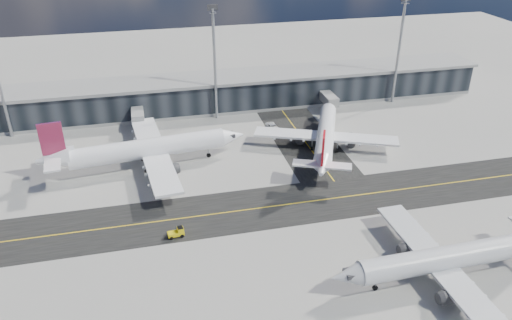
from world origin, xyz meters
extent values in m
plane|color=gray|center=(0.00, 0.00, 0.00)|extent=(300.00, 300.00, 0.00)
cube|color=black|center=(0.00, 4.00, 0.01)|extent=(180.00, 14.00, 0.02)
cube|color=black|center=(18.00, 35.00, 0.01)|extent=(14.00, 50.00, 0.02)
cube|color=yellow|center=(0.00, 4.00, 0.03)|extent=(180.00, 0.25, 0.01)
cube|color=yellow|center=(18.00, 35.00, 0.03)|extent=(0.25, 50.00, 0.01)
cube|color=black|center=(0.00, 55.00, 4.00)|extent=(150.00, 12.00, 8.00)
cube|color=gray|center=(0.00, 55.00, 8.40)|extent=(152.00, 13.00, 0.80)
cube|color=gray|center=(0.00, 55.00, 0.40)|extent=(150.00, 12.20, 0.80)
cube|color=gray|center=(-20.00, 47.00, 3.50)|extent=(3.00, 10.00, 2.40)
cylinder|color=gray|center=(-20.00, 42.00, 1.20)|extent=(0.60, 0.60, 2.40)
cube|color=gray|center=(30.00, 47.00, 3.50)|extent=(3.00, 10.00, 2.40)
cylinder|color=gray|center=(30.00, 42.00, 1.20)|extent=(0.60, 0.60, 2.40)
cylinder|color=gray|center=(0.00, 48.00, 14.00)|extent=(0.70, 0.70, 28.00)
cube|color=#2D2D30|center=(0.00, 48.00, 28.20)|extent=(2.50, 0.50, 1.40)
cylinder|color=gray|center=(50.00, 48.00, 14.00)|extent=(0.70, 0.70, 28.00)
cylinder|color=white|center=(-18.22, 25.15, 4.31)|extent=(32.60, 7.61, 4.31)
cone|color=white|center=(0.00, 27.03, 4.31)|extent=(5.80, 4.84, 4.31)
cone|color=white|center=(-36.98, 23.21, 4.96)|extent=(6.87, 4.95, 4.31)
cube|color=white|center=(-17.15, 25.26, 3.23)|extent=(9.12, 36.99, 0.54)
cylinder|color=#2D2D30|center=(-16.74, 31.80, 2.05)|extent=(4.76, 2.93, 2.48)
cylinder|color=#2D2D30|center=(-15.42, 18.94, 2.05)|extent=(4.76, 2.93, 2.48)
cube|color=silver|center=(-16.74, 31.80, 2.91)|extent=(2.19, 0.65, 0.86)
cube|color=silver|center=(-15.42, 18.94, 2.91)|extent=(2.19, 0.65, 0.86)
cube|color=#6F1D4B|center=(-36.45, 23.27, 9.48)|extent=(4.55, 0.95, 6.68)
cube|color=white|center=(-36.98, 23.21, 5.60)|extent=(4.33, 13.17, 0.38)
cube|color=#2D2D30|center=(-0.54, 26.97, 4.74)|extent=(2.39, 2.58, 0.75)
cylinder|color=gray|center=(-5.36, 26.47, 1.29)|extent=(0.28, 0.28, 2.16)
cylinder|color=black|center=(-5.36, 26.47, 0.48)|extent=(1.00, 0.47, 0.97)
cylinder|color=black|center=(-19.63, 28.25, 0.59)|extent=(1.23, 0.66, 1.19)
cylinder|color=black|center=(-18.96, 21.82, 0.59)|extent=(1.23, 0.66, 1.19)
cylinder|color=white|center=(21.08, 24.13, 3.83)|extent=(14.73, 27.94, 3.83)
cone|color=white|center=(27.43, 39.12, 3.83)|extent=(5.39, 5.90, 3.83)
cone|color=white|center=(14.54, 8.71, 4.40)|extent=(5.77, 6.78, 3.83)
cube|color=white|center=(21.45, 25.02, 2.87)|extent=(31.84, 17.10, 0.48)
cylinder|color=#2D2D30|center=(16.53, 28.14, 1.82)|extent=(3.60, 4.56, 2.20)
cylinder|color=#2D2D30|center=(27.11, 23.66, 1.82)|extent=(3.60, 4.56, 2.20)
cube|color=silver|center=(16.53, 28.14, 2.58)|extent=(1.10, 1.91, 0.77)
cube|color=silver|center=(27.11, 23.66, 2.58)|extent=(1.10, 1.91, 0.77)
cube|color=red|center=(14.73, 9.15, 8.42)|extent=(1.97, 3.87, 5.94)
cube|color=white|center=(14.54, 8.71, 4.98)|extent=(11.62, 6.95, 0.34)
cube|color=#2D2D30|center=(27.24, 38.68, 4.21)|extent=(2.69, 2.58, 0.67)
cylinder|color=gray|center=(25.56, 34.71, 1.15)|extent=(0.30, 0.30, 1.91)
cylinder|color=black|center=(25.56, 34.71, 0.43)|extent=(0.64, 0.92, 0.86)
cylinder|color=black|center=(18.06, 24.37, 0.53)|extent=(0.85, 1.16, 1.05)
cylinder|color=black|center=(23.35, 22.13, 0.53)|extent=(0.85, 1.16, 1.05)
cylinder|color=silver|center=(23.40, -20.91, 3.70)|extent=(27.85, 4.20, 3.70)
cone|color=silver|center=(7.66, -21.19, 3.70)|extent=(4.70, 3.79, 3.70)
cube|color=silver|center=(22.47, -20.92, 2.78)|extent=(5.19, 31.57, 0.46)
cylinder|color=#2D2D30|center=(21.65, -26.49, 1.76)|extent=(3.93, 2.20, 2.13)
cylinder|color=#2D2D30|center=(21.45, -15.38, 1.76)|extent=(3.93, 2.20, 2.13)
cube|color=silver|center=(21.65, -26.49, 2.50)|extent=(1.86, 0.40, 0.74)
cube|color=silver|center=(21.45, -15.38, 2.50)|extent=(1.86, 0.40, 0.74)
cube|color=#2D2D30|center=(8.12, -21.18, 4.08)|extent=(1.89, 2.07, 0.65)
cylinder|color=gray|center=(12.29, -21.10, 1.11)|extent=(0.23, 0.23, 1.85)
cylinder|color=black|center=(12.29, -21.10, 0.42)|extent=(0.84, 0.34, 0.83)
cylinder|color=black|center=(24.37, -23.67, 0.51)|extent=(1.03, 0.48, 1.02)
cylinder|color=black|center=(24.28, -18.11, 0.51)|extent=(1.03, 0.48, 1.02)
cube|color=yellow|center=(-15.15, -1.28, 0.69)|extent=(2.91, 1.61, 0.65)
cube|color=yellow|center=(-14.33, -1.18, 1.29)|extent=(1.15, 1.31, 0.83)
cube|color=black|center=(-14.33, -1.18, 1.62)|extent=(1.05, 1.26, 0.23)
cylinder|color=black|center=(-14.31, -0.58, 0.32)|extent=(0.67, 0.31, 0.65)
cylinder|color=black|center=(-14.17, -1.77, 0.32)|extent=(0.67, 0.31, 0.65)
cylinder|color=black|center=(-16.14, -0.80, 0.32)|extent=(0.67, 0.31, 0.65)
cylinder|color=black|center=(-16.00, -1.99, 0.32)|extent=(0.67, 0.31, 0.65)
imported|color=white|center=(12.28, 37.47, 0.71)|extent=(2.90, 5.34, 1.42)
camera|label=1|loc=(-17.72, -71.57, 51.70)|focal=35.00mm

